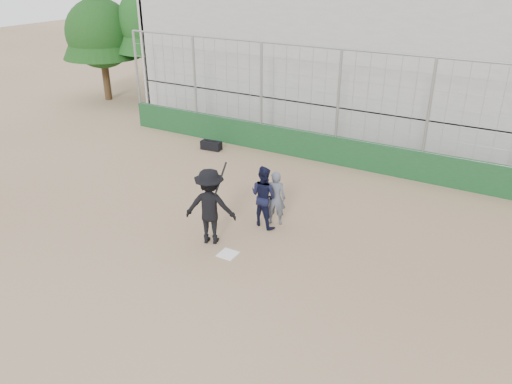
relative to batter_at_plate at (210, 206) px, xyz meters
The scene contains 10 objects.
ground 1.29m from the batter_at_plate, 25.28° to the right, with size 90.00×90.00×0.00m, color brown.
home_plate 1.28m from the batter_at_plate, 25.28° to the right, with size 0.44×0.44×0.02m, color white.
backstop 6.70m from the batter_at_plate, 83.74° to the left, with size 18.10×0.25×4.04m.
bleachers 11.79m from the batter_at_plate, 86.40° to the left, with size 20.25×6.70×6.98m.
tree_left 15.18m from the batter_at_plate, 133.95° to the left, with size 4.48×4.48×7.00m.
tree_right 15.95m from the batter_at_plate, 144.36° to the left, with size 3.84×3.84×6.00m.
batter_at_plate is the anchor object (origin of this frame).
catcher_crouched 1.64m from the batter_at_plate, 61.65° to the left, with size 1.00×0.86×1.18m.
umpire 1.97m from the batter_at_plate, 59.67° to the left, with size 0.57×0.37×1.40m, color #4E5463.
equipment_bag 6.89m from the batter_at_plate, 124.60° to the left, with size 0.82×0.42×0.38m.
Camera 1 is at (5.87, -8.80, 6.70)m, focal length 35.00 mm.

